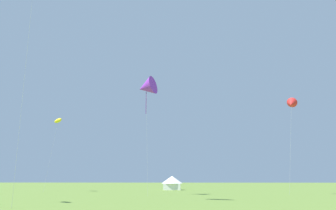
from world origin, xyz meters
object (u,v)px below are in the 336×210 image
object	(u,v)px
kite_red_delta	(291,104)
kite_purple_delta	(146,87)
kite_yellow_parafoil	(58,121)
festival_tent_center	(172,182)

from	to	relation	value
kite_red_delta	kite_purple_delta	distance (m)	21.48
kite_yellow_parafoil	kite_red_delta	xyz separation A→B (m)	(38.68, -9.38, 0.51)
kite_yellow_parafoil	kite_purple_delta	bearing A→B (deg)	-35.13
kite_yellow_parafoil	kite_purple_delta	distance (m)	21.53
kite_yellow_parafoil	kite_red_delta	world-z (taller)	kite_red_delta
kite_red_delta	kite_yellow_parafoil	bearing A→B (deg)	166.37
kite_yellow_parafoil	kite_red_delta	bearing A→B (deg)	-13.63
kite_purple_delta	festival_tent_center	size ratio (longest dim) A/B	3.88
kite_yellow_parafoil	festival_tent_center	xyz separation A→B (m)	(20.27, 10.39, -10.93)
kite_yellow_parafoil	kite_red_delta	size ratio (longest dim) A/B	0.94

